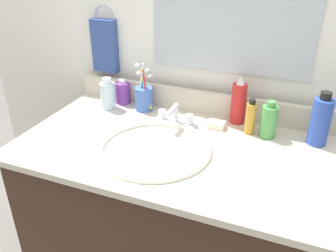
{
  "coord_description": "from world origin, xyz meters",
  "views": [
    {
      "loc": [
        0.38,
        -0.97,
        1.46
      ],
      "look_at": [
        -0.01,
        0.0,
        0.91
      ],
      "focal_mm": 38.27,
      "sensor_mm": 36.0,
      "label": 1
    }
  ],
  "objects_px": {
    "bottle_oil_amber": "(250,118)",
    "cup_blue_plastic": "(144,97)",
    "bottle_shampoo_blue": "(320,121)",
    "bottle_toner_green": "(269,121)",
    "bottle_gel_clear": "(108,95)",
    "hand_towel": "(105,46)",
    "bottle_cream_purple": "(123,92)",
    "faucet": "(175,118)",
    "bottle_spray_red": "(239,102)",
    "soap_bar": "(216,125)"
  },
  "relations": [
    {
      "from": "bottle_oil_amber",
      "to": "bottle_cream_purple",
      "type": "bearing_deg",
      "value": 173.18
    },
    {
      "from": "faucet",
      "to": "bottle_oil_amber",
      "type": "distance_m",
      "value": 0.27
    },
    {
      "from": "bottle_shampoo_blue",
      "to": "bottle_toner_green",
      "type": "distance_m",
      "value": 0.17
    },
    {
      "from": "bottle_gel_clear",
      "to": "bottle_oil_amber",
      "type": "relative_size",
      "value": 1.0
    },
    {
      "from": "hand_towel",
      "to": "bottle_spray_red",
      "type": "height_order",
      "value": "hand_towel"
    },
    {
      "from": "faucet",
      "to": "cup_blue_plastic",
      "type": "distance_m",
      "value": 0.18
    },
    {
      "from": "hand_towel",
      "to": "faucet",
      "type": "xyz_separation_m",
      "value": [
        0.38,
        -0.16,
        -0.19
      ]
    },
    {
      "from": "faucet",
      "to": "bottle_cream_purple",
      "type": "distance_m",
      "value": 0.3
    },
    {
      "from": "bottle_gel_clear",
      "to": "bottle_oil_amber",
      "type": "bearing_deg",
      "value": 0.3
    },
    {
      "from": "bottle_shampoo_blue",
      "to": "bottle_cream_purple",
      "type": "height_order",
      "value": "bottle_shampoo_blue"
    },
    {
      "from": "bottle_toner_green",
      "to": "bottle_oil_amber",
      "type": "height_order",
      "value": "bottle_toner_green"
    },
    {
      "from": "hand_towel",
      "to": "bottle_shampoo_blue",
      "type": "distance_m",
      "value": 0.89
    },
    {
      "from": "bottle_shampoo_blue",
      "to": "soap_bar",
      "type": "height_order",
      "value": "bottle_shampoo_blue"
    },
    {
      "from": "bottle_oil_amber",
      "to": "bottle_toner_green",
      "type": "bearing_deg",
      "value": -2.31
    },
    {
      "from": "bottle_oil_amber",
      "to": "bottle_gel_clear",
      "type": "bearing_deg",
      "value": -179.7
    },
    {
      "from": "hand_towel",
      "to": "bottle_toner_green",
      "type": "bearing_deg",
      "value": -9.81
    },
    {
      "from": "bottle_shampoo_blue",
      "to": "bottle_spray_red",
      "type": "xyz_separation_m",
      "value": [
        -0.28,
        0.06,
        -0.0
      ]
    },
    {
      "from": "hand_towel",
      "to": "bottle_toner_green",
      "type": "xyz_separation_m",
      "value": [
        0.71,
        -0.12,
        -0.16
      ]
    },
    {
      "from": "hand_towel",
      "to": "bottle_cream_purple",
      "type": "distance_m",
      "value": 0.21
    },
    {
      "from": "faucet",
      "to": "bottle_gel_clear",
      "type": "bearing_deg",
      "value": 172.91
    },
    {
      "from": "bottle_shampoo_blue",
      "to": "bottle_cream_purple",
      "type": "distance_m",
      "value": 0.77
    },
    {
      "from": "bottle_oil_amber",
      "to": "cup_blue_plastic",
      "type": "bearing_deg",
      "value": 175.1
    },
    {
      "from": "bottle_oil_amber",
      "to": "bottle_cream_purple",
      "type": "xyz_separation_m",
      "value": [
        -0.54,
        0.07,
        -0.01
      ]
    },
    {
      "from": "bottle_gel_clear",
      "to": "soap_bar",
      "type": "height_order",
      "value": "bottle_gel_clear"
    },
    {
      "from": "cup_blue_plastic",
      "to": "soap_bar",
      "type": "bearing_deg",
      "value": -8.05
    },
    {
      "from": "faucet",
      "to": "bottle_spray_red",
      "type": "distance_m",
      "value": 0.24
    },
    {
      "from": "bottle_gel_clear",
      "to": "bottle_oil_amber",
      "type": "distance_m",
      "value": 0.58
    },
    {
      "from": "bottle_gel_clear",
      "to": "bottle_oil_amber",
      "type": "xyz_separation_m",
      "value": [
        0.58,
        0.0,
        0.0
      ]
    },
    {
      "from": "bottle_shampoo_blue",
      "to": "cup_blue_plastic",
      "type": "relative_size",
      "value": 0.96
    },
    {
      "from": "bottle_toner_green",
      "to": "cup_blue_plastic",
      "type": "height_order",
      "value": "cup_blue_plastic"
    },
    {
      "from": "faucet",
      "to": "cup_blue_plastic",
      "type": "height_order",
      "value": "cup_blue_plastic"
    },
    {
      "from": "bottle_spray_red",
      "to": "hand_towel",
      "type": "bearing_deg",
      "value": 174.79
    },
    {
      "from": "bottle_spray_red",
      "to": "bottle_cream_purple",
      "type": "distance_m",
      "value": 0.49
    },
    {
      "from": "bottle_spray_red",
      "to": "cup_blue_plastic",
      "type": "relative_size",
      "value": 0.93
    },
    {
      "from": "bottle_oil_amber",
      "to": "cup_blue_plastic",
      "type": "relative_size",
      "value": 0.66
    },
    {
      "from": "faucet",
      "to": "bottle_spray_red",
      "type": "bearing_deg",
      "value": 27.13
    },
    {
      "from": "hand_towel",
      "to": "soap_bar",
      "type": "xyz_separation_m",
      "value": [
        0.53,
        -0.13,
        -0.21
      ]
    },
    {
      "from": "hand_towel",
      "to": "bottle_spray_red",
      "type": "bearing_deg",
      "value": -5.21
    },
    {
      "from": "bottle_toner_green",
      "to": "hand_towel",
      "type": "bearing_deg",
      "value": 170.19
    },
    {
      "from": "bottle_toner_green",
      "to": "cup_blue_plastic",
      "type": "distance_m",
      "value": 0.5
    },
    {
      "from": "bottle_oil_amber",
      "to": "cup_blue_plastic",
      "type": "distance_m",
      "value": 0.44
    },
    {
      "from": "bottle_gel_clear",
      "to": "bottle_cream_purple",
      "type": "xyz_separation_m",
      "value": [
        0.03,
        0.07,
        -0.01
      ]
    },
    {
      "from": "bottle_gel_clear",
      "to": "soap_bar",
      "type": "relative_size",
      "value": 2.03
    },
    {
      "from": "bottle_gel_clear",
      "to": "cup_blue_plastic",
      "type": "relative_size",
      "value": 0.66
    },
    {
      "from": "bottle_toner_green",
      "to": "bottle_oil_amber",
      "type": "xyz_separation_m",
      "value": [
        -0.06,
        0.0,
        -0.0
      ]
    },
    {
      "from": "hand_towel",
      "to": "cup_blue_plastic",
      "type": "relative_size",
      "value": 1.12
    },
    {
      "from": "hand_towel",
      "to": "bottle_gel_clear",
      "type": "height_order",
      "value": "hand_towel"
    },
    {
      "from": "bottle_spray_red",
      "to": "bottle_gel_clear",
      "type": "bearing_deg",
      "value": -172.31
    },
    {
      "from": "bottle_shampoo_blue",
      "to": "bottle_oil_amber",
      "type": "bearing_deg",
      "value": -177.28
    },
    {
      "from": "hand_towel",
      "to": "faucet",
      "type": "distance_m",
      "value": 0.45
    }
  ]
}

